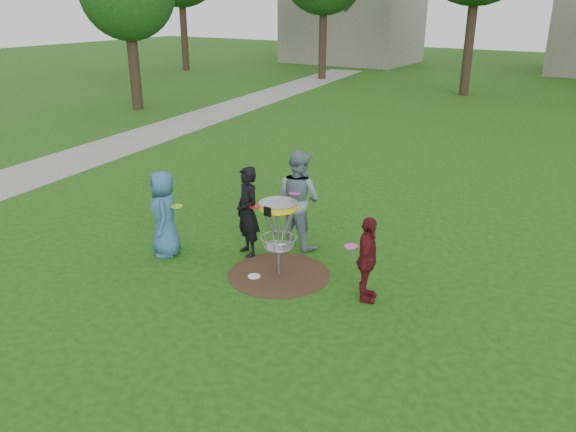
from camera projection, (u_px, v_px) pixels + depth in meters
The scene contains 10 objects.
ground at pixel (279, 274), 9.84m from camera, with size 100.00×100.00×0.00m, color #19470F.
dirt_patch at pixel (279, 274), 9.84m from camera, with size 1.80×1.80×0.01m, color #47331E.
concrete_path at pixel (174, 127), 21.14m from camera, with size 2.20×40.00×0.02m, color #9E9E99.
player_blue at pixel (164, 214), 10.35m from camera, with size 0.79×0.52×1.62m, color #305C86.
player_black at pixel (247, 212), 10.33m from camera, with size 0.62×0.41×1.71m, color black.
player_grey at pixel (299, 199), 10.70m from camera, with size 0.92×0.72×1.90m, color slate.
player_maroon at pixel (367, 260), 8.77m from camera, with size 0.83×0.34×1.41m, color #541317.
disc_on_grass at pixel (254, 276), 9.75m from camera, with size 0.22×0.22×0.02m, color white.
disc_golf_basket at pixel (278, 220), 9.48m from camera, with size 0.66×0.67×1.38m.
held_discs at pixel (267, 212), 9.87m from camera, with size 3.57×1.60×0.32m.
Camera 1 is at (4.86, -7.35, 4.51)m, focal length 35.00 mm.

